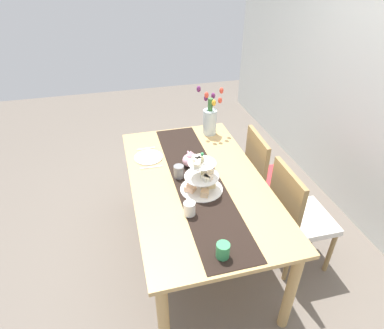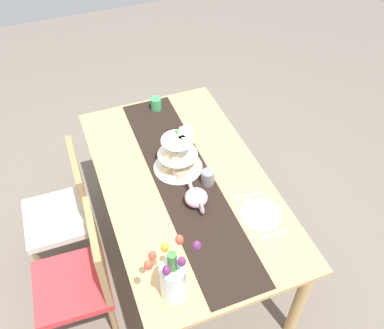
{
  "view_description": "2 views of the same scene",
  "coord_description": "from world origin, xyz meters",
  "px_view_note": "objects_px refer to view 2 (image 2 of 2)",
  "views": [
    {
      "loc": [
        1.83,
        -0.51,
        2.18
      ],
      "look_at": [
        -0.07,
        -0.02,
        0.86
      ],
      "focal_mm": 30.21,
      "sensor_mm": 36.0,
      "label": 1
    },
    {
      "loc": [
        -1.62,
        0.57,
        2.63
      ],
      "look_at": [
        0.02,
        -0.06,
        0.85
      ],
      "focal_mm": 39.71,
      "sensor_mm": 36.0,
      "label": 2
    }
  ],
  "objects_px": {
    "dining_table": "(185,191)",
    "fork_left": "(273,235)",
    "chair_right": "(67,208)",
    "mug_orange": "(156,104)",
    "teapot": "(196,197)",
    "dinner_plate_left": "(260,214)",
    "chair_left": "(82,276)",
    "mug_grey": "(208,178)",
    "mug_white_text": "(187,134)",
    "knife_left": "(249,196)",
    "tulip_vase": "(173,278)",
    "tiered_cake_stand": "(178,157)"
  },
  "relations": [
    {
      "from": "mug_white_text",
      "to": "dining_table",
      "type": "bearing_deg",
      "value": 157.0
    },
    {
      "from": "dining_table",
      "to": "fork_left",
      "type": "relative_size",
      "value": 11.23
    },
    {
      "from": "fork_left",
      "to": "mug_grey",
      "type": "bearing_deg",
      "value": 21.38
    },
    {
      "from": "knife_left",
      "to": "mug_grey",
      "type": "height_order",
      "value": "mug_grey"
    },
    {
      "from": "tiered_cake_stand",
      "to": "mug_grey",
      "type": "height_order",
      "value": "tiered_cake_stand"
    },
    {
      "from": "chair_right",
      "to": "fork_left",
      "type": "distance_m",
      "value": 1.32
    },
    {
      "from": "dinner_plate_left",
      "to": "mug_orange",
      "type": "bearing_deg",
      "value": 12.87
    },
    {
      "from": "tulip_vase",
      "to": "knife_left",
      "type": "xyz_separation_m",
      "value": [
        0.42,
        -0.6,
        -0.15
      ]
    },
    {
      "from": "chair_left",
      "to": "tulip_vase",
      "type": "bearing_deg",
      "value": -135.9
    },
    {
      "from": "teapot",
      "to": "tulip_vase",
      "type": "relative_size",
      "value": 0.54
    },
    {
      "from": "teapot",
      "to": "dinner_plate_left",
      "type": "height_order",
      "value": "teapot"
    },
    {
      "from": "chair_left",
      "to": "teapot",
      "type": "distance_m",
      "value": 0.78
    },
    {
      "from": "chair_left",
      "to": "teapot",
      "type": "height_order",
      "value": "chair_left"
    },
    {
      "from": "tulip_vase",
      "to": "mug_white_text",
      "type": "xyz_separation_m",
      "value": [
        1.01,
        -0.44,
        -0.11
      ]
    },
    {
      "from": "knife_left",
      "to": "mug_orange",
      "type": "relative_size",
      "value": 1.79
    },
    {
      "from": "dining_table",
      "to": "tiered_cake_stand",
      "type": "distance_m",
      "value": 0.23
    },
    {
      "from": "tiered_cake_stand",
      "to": "fork_left",
      "type": "relative_size",
      "value": 2.03
    },
    {
      "from": "dinner_plate_left",
      "to": "tiered_cake_stand",
      "type": "bearing_deg",
      "value": 30.96
    },
    {
      "from": "chair_right",
      "to": "tiered_cake_stand",
      "type": "relative_size",
      "value": 2.99
    },
    {
      "from": "chair_right",
      "to": "mug_orange",
      "type": "height_order",
      "value": "chair_right"
    },
    {
      "from": "dining_table",
      "to": "chair_right",
      "type": "relative_size",
      "value": 1.85
    },
    {
      "from": "teapot",
      "to": "knife_left",
      "type": "xyz_separation_m",
      "value": [
        -0.06,
        -0.3,
        -0.06
      ]
    },
    {
      "from": "dining_table",
      "to": "mug_orange",
      "type": "height_order",
      "value": "mug_orange"
    },
    {
      "from": "mug_white_text",
      "to": "mug_grey",
      "type": "bearing_deg",
      "value": 176.85
    },
    {
      "from": "dinner_plate_left",
      "to": "knife_left",
      "type": "relative_size",
      "value": 1.35
    },
    {
      "from": "tulip_vase",
      "to": "fork_left",
      "type": "height_order",
      "value": "tulip_vase"
    },
    {
      "from": "fork_left",
      "to": "chair_left",
      "type": "bearing_deg",
      "value": 74.17
    },
    {
      "from": "knife_left",
      "to": "dining_table",
      "type": "bearing_deg",
      "value": 50.49
    },
    {
      "from": "dining_table",
      "to": "teapot",
      "type": "height_order",
      "value": "teapot"
    },
    {
      "from": "dining_table",
      "to": "mug_white_text",
      "type": "distance_m",
      "value": 0.4
    },
    {
      "from": "dining_table",
      "to": "dinner_plate_left",
      "type": "relative_size",
      "value": 7.33
    },
    {
      "from": "tiered_cake_stand",
      "to": "mug_orange",
      "type": "bearing_deg",
      "value": -4.73
    },
    {
      "from": "dinner_plate_left",
      "to": "mug_grey",
      "type": "distance_m",
      "value": 0.37
    },
    {
      "from": "dinner_plate_left",
      "to": "fork_left",
      "type": "relative_size",
      "value": 1.53
    },
    {
      "from": "fork_left",
      "to": "tiered_cake_stand",
      "type": "bearing_deg",
      "value": 24.99
    },
    {
      "from": "fork_left",
      "to": "mug_white_text",
      "type": "distance_m",
      "value": 0.89
    },
    {
      "from": "fork_left",
      "to": "knife_left",
      "type": "relative_size",
      "value": 0.88
    },
    {
      "from": "dining_table",
      "to": "knife_left",
      "type": "xyz_separation_m",
      "value": [
        -0.25,
        -0.3,
        0.1
      ]
    },
    {
      "from": "tulip_vase",
      "to": "fork_left",
      "type": "distance_m",
      "value": 0.64
    },
    {
      "from": "tiered_cake_stand",
      "to": "fork_left",
      "type": "bearing_deg",
      "value": -155.01
    },
    {
      "from": "teapot",
      "to": "dinner_plate_left",
      "type": "relative_size",
      "value": 1.04
    },
    {
      "from": "dining_table",
      "to": "mug_grey",
      "type": "bearing_deg",
      "value": -121.4
    },
    {
      "from": "tiered_cake_stand",
      "to": "dining_table",
      "type": "bearing_deg",
      "value": 179.92
    },
    {
      "from": "dining_table",
      "to": "chair_left",
      "type": "bearing_deg",
      "value": 109.75
    },
    {
      "from": "mug_grey",
      "to": "tiered_cake_stand",
      "type": "bearing_deg",
      "value": 33.25
    },
    {
      "from": "dining_table",
      "to": "dinner_plate_left",
      "type": "distance_m",
      "value": 0.51
    },
    {
      "from": "teapot",
      "to": "tulip_vase",
      "type": "height_order",
      "value": "tulip_vase"
    },
    {
      "from": "knife_left",
      "to": "mug_white_text",
      "type": "relative_size",
      "value": 1.79
    },
    {
      "from": "chair_right",
      "to": "fork_left",
      "type": "relative_size",
      "value": 6.07
    },
    {
      "from": "chair_right",
      "to": "fork_left",
      "type": "xyz_separation_m",
      "value": [
        -0.8,
        -1.01,
        0.26
      ]
    }
  ]
}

